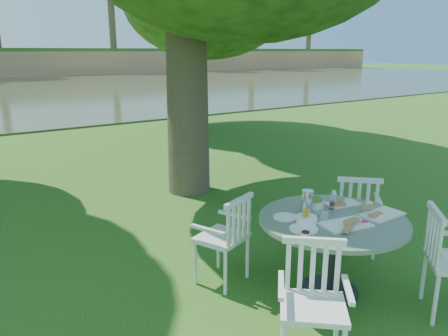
% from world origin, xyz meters
% --- Properties ---
extents(ground, '(140.00, 140.00, 0.00)m').
position_xyz_m(ground, '(0.00, 0.00, 0.00)').
color(ground, '#17400D').
rests_on(ground, ground).
extents(table, '(1.35, 1.35, 0.77)m').
position_xyz_m(table, '(-0.02, -1.57, 0.61)').
color(table, black).
rests_on(table, ground).
extents(chair_ne, '(0.65, 0.65, 0.93)m').
position_xyz_m(chair_ne, '(0.85, -1.16, 0.55)').
color(chair_ne, silver).
rests_on(chair_ne, ground).
extents(chair_nw, '(0.58, 0.57, 0.91)m').
position_xyz_m(chair_nw, '(-0.69, -0.87, 0.54)').
color(chair_nw, silver).
rests_on(chair_nw, ground).
extents(chair_sw, '(0.64, 0.63, 0.92)m').
position_xyz_m(chair_sw, '(-0.82, -2.10, 0.54)').
color(chair_sw, silver).
rests_on(chair_sw, ground).
extents(chair_se, '(0.66, 0.66, 0.95)m').
position_xyz_m(chair_se, '(0.53, -2.35, 0.56)').
color(chair_se, silver).
rests_on(chair_se, ground).
extents(tableware, '(1.18, 0.76, 0.22)m').
position_xyz_m(tableware, '(-0.04, -1.49, 0.81)').
color(tableware, white).
rests_on(tableware, table).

